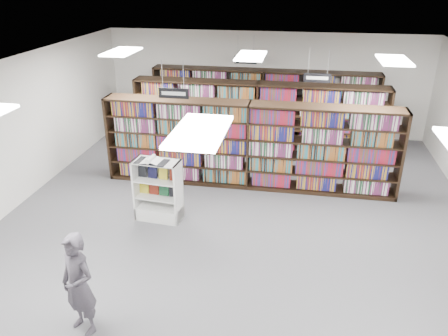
% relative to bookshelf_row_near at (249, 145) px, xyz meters
% --- Properties ---
extents(floor, '(12.00, 12.00, 0.00)m').
position_rel_bookshelf_row_near_xyz_m(floor, '(0.00, -2.00, -1.05)').
color(floor, '#4F4E53').
rests_on(floor, ground).
extents(ceiling, '(10.00, 12.00, 0.10)m').
position_rel_bookshelf_row_near_xyz_m(ceiling, '(0.00, -2.00, 2.15)').
color(ceiling, white).
rests_on(ceiling, wall_back).
extents(wall_back, '(10.00, 0.10, 3.20)m').
position_rel_bookshelf_row_near_xyz_m(wall_back, '(0.00, 4.00, 0.55)').
color(wall_back, white).
rests_on(wall_back, ground).
extents(wall_left, '(0.10, 12.00, 3.20)m').
position_rel_bookshelf_row_near_xyz_m(wall_left, '(-5.00, -2.00, 0.55)').
color(wall_left, white).
rests_on(wall_left, ground).
extents(bookshelf_row_near, '(7.00, 0.60, 2.10)m').
position_rel_bookshelf_row_near_xyz_m(bookshelf_row_near, '(0.00, 0.00, 0.00)').
color(bookshelf_row_near, black).
rests_on(bookshelf_row_near, floor).
extents(bookshelf_row_mid, '(7.00, 0.60, 2.10)m').
position_rel_bookshelf_row_near_xyz_m(bookshelf_row_mid, '(0.00, 2.00, 0.00)').
color(bookshelf_row_mid, black).
rests_on(bookshelf_row_mid, floor).
extents(bookshelf_row_far, '(7.00, 0.60, 2.10)m').
position_rel_bookshelf_row_near_xyz_m(bookshelf_row_far, '(0.00, 3.70, 0.00)').
color(bookshelf_row_far, black).
rests_on(bookshelf_row_far, floor).
extents(aisle_sign_left, '(0.65, 0.02, 0.80)m').
position_rel_bookshelf_row_near_xyz_m(aisle_sign_left, '(-1.50, -1.00, 1.48)').
color(aisle_sign_left, '#B2B2B7').
rests_on(aisle_sign_left, ceiling).
extents(aisle_sign_right, '(0.65, 0.02, 0.80)m').
position_rel_bookshelf_row_near_xyz_m(aisle_sign_right, '(1.50, 1.00, 1.48)').
color(aisle_sign_right, '#B2B2B7').
rests_on(aisle_sign_right, ceiling).
extents(aisle_sign_center, '(0.65, 0.02, 0.80)m').
position_rel_bookshelf_row_near_xyz_m(aisle_sign_center, '(-0.50, 3.00, 1.48)').
color(aisle_sign_center, '#B2B2B7').
rests_on(aisle_sign_center, ceiling).
extents(troffer_front_center, '(0.60, 1.20, 0.04)m').
position_rel_bookshelf_row_near_xyz_m(troffer_front_center, '(0.00, -5.00, 2.11)').
color(troffer_front_center, white).
rests_on(troffer_front_center, ceiling).
extents(troffer_back_left, '(0.60, 1.20, 0.04)m').
position_rel_bookshelf_row_near_xyz_m(troffer_back_left, '(-3.00, 0.00, 2.11)').
color(troffer_back_left, white).
rests_on(troffer_back_left, ceiling).
extents(troffer_back_center, '(0.60, 1.20, 0.04)m').
position_rel_bookshelf_row_near_xyz_m(troffer_back_center, '(0.00, 0.00, 2.11)').
color(troffer_back_center, white).
rests_on(troffer_back_center, ceiling).
extents(troffer_back_right, '(0.60, 1.20, 0.04)m').
position_rel_bookshelf_row_near_xyz_m(troffer_back_right, '(3.00, 0.00, 2.11)').
color(troffer_back_right, white).
rests_on(troffer_back_right, ceiling).
extents(endcap_display, '(1.00, 0.56, 1.34)m').
position_rel_bookshelf_row_near_xyz_m(endcap_display, '(-1.66, -1.89, -0.59)').
color(endcap_display, silver).
rests_on(endcap_display, floor).
extents(open_book, '(0.69, 0.45, 0.13)m').
position_rel_bookshelf_row_near_xyz_m(open_book, '(-1.74, -1.98, 0.32)').
color(open_book, black).
rests_on(open_book, endcap_display).
extents(shopper, '(0.70, 0.59, 1.62)m').
position_rel_bookshelf_row_near_xyz_m(shopper, '(-1.78, -5.18, -0.24)').
color(shopper, '#46424C').
rests_on(shopper, floor).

